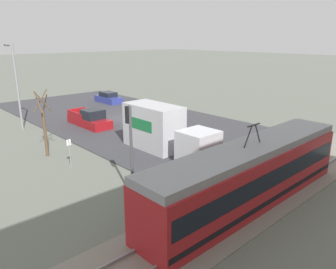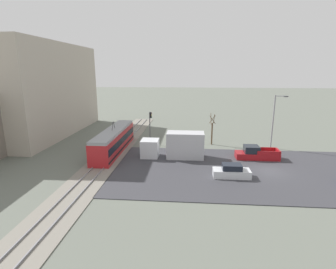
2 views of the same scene
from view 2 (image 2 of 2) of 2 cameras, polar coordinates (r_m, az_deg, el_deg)
name	(u,v)px [view 2 (image 2 of 2)]	position (r m, az deg, el deg)	size (l,w,h in m)	color
ground_plane	(269,171)	(34.88, 21.11, -7.52)	(320.00, 320.00, 0.00)	#60665B
road_surface	(269,171)	(34.86, 21.11, -7.45)	(17.36, 38.28, 0.08)	#38383D
rail_bed	(101,166)	(35.31, -14.47, -6.66)	(67.19, 4.40, 0.22)	gray
light_rail_tram	(114,141)	(40.71, -11.65, -1.29)	(14.94, 2.77, 4.51)	#B21E23
box_truck	(177,146)	(36.95, 1.89, -2.49)	(2.57, 8.83, 3.65)	silver
pickup_truck	(256,154)	(38.69, 18.64, -4.00)	(2.08, 5.86, 1.84)	maroon
sedan_car_0	(232,172)	(31.46, 13.67, -7.87)	(1.72, 4.26, 1.55)	silver
traffic_light_pole	(150,124)	(43.49, -3.88, 2.36)	(0.28, 0.47, 5.45)	#47474C
street_tree	(212,131)	(44.06, 9.56, 0.85)	(1.23, 1.02, 5.24)	brown
street_lamp_near_crossing	(275,118)	(44.08, 22.19, 3.28)	(0.36, 1.95, 8.43)	gray
no_parking_sign	(190,137)	(43.95, 4.92, -0.49)	(0.32, 0.08, 2.13)	gray
backdrop_office_block	(38,90)	(56.20, -26.41, 8.69)	(28.34, 12.49, 16.97)	#B2A899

